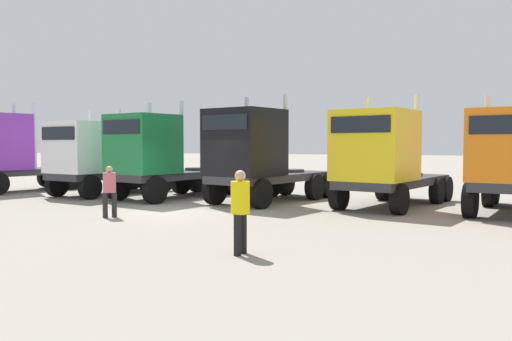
{
  "coord_description": "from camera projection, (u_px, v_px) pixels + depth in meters",
  "views": [
    {
      "loc": [
        9.7,
        -15.43,
        2.32
      ],
      "look_at": [
        1.2,
        4.42,
        1.24
      ],
      "focal_mm": 36.87,
      "sensor_mm": 36.0,
      "label": 1
    }
  ],
  "objects": [
    {
      "name": "visitor_in_hivis",
      "position": [
        240.0,
        206.0,
        11.01
      ],
      "size": [
        0.4,
        0.44,
        1.78
      ],
      "rotation": [
        0.0,
        0.0,
        3.14
      ],
      "color": "black",
      "rests_on": "ground"
    },
    {
      "name": "semi_truck_green",
      "position": [
        156.0,
        156.0,
        21.87
      ],
      "size": [
        3.79,
        6.47,
        4.12
      ],
      "rotation": [
        0.0,
        0.0,
        -1.79
      ],
      "color": "#333338",
      "rests_on": "ground"
    },
    {
      "name": "ground",
      "position": [
        174.0,
        212.0,
        18.1
      ],
      "size": [
        200.0,
        200.0,
        0.0
      ],
      "primitive_type": "plane",
      "color": "gray"
    },
    {
      "name": "semi_truck_black",
      "position": [
        256.0,
        155.0,
        20.37
      ],
      "size": [
        3.9,
        6.55,
        4.24
      ],
      "rotation": [
        0.0,
        0.0,
        -1.81
      ],
      "color": "#333338",
      "rests_on": "ground"
    },
    {
      "name": "semi_truck_white",
      "position": [
        93.0,
        157.0,
        23.53
      ],
      "size": [
        3.43,
        6.13,
        3.9
      ],
      "rotation": [
        0.0,
        0.0,
        -1.73
      ],
      "color": "#333338",
      "rests_on": "ground"
    },
    {
      "name": "semi_truck_purple",
      "position": [
        9.0,
        151.0,
        25.34
      ],
      "size": [
        3.95,
        6.57,
        4.36
      ],
      "rotation": [
        0.0,
        0.0,
        -1.82
      ],
      "color": "#333338",
      "rests_on": "ground"
    },
    {
      "name": "semi_truck_yellow",
      "position": [
        382.0,
        158.0,
        18.78
      ],
      "size": [
        3.85,
        6.71,
        4.1
      ],
      "rotation": [
        0.0,
        0.0,
        -1.8
      ],
      "color": "#333338",
      "rests_on": "ground"
    },
    {
      "name": "visitor_with_camera",
      "position": [
        110.0,
        188.0,
        16.59
      ],
      "size": [
        0.57,
        0.57,
        1.64
      ],
      "rotation": [
        0.0,
        0.0,
        5.5
      ],
      "color": "#262626",
      "rests_on": "ground"
    }
  ]
}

